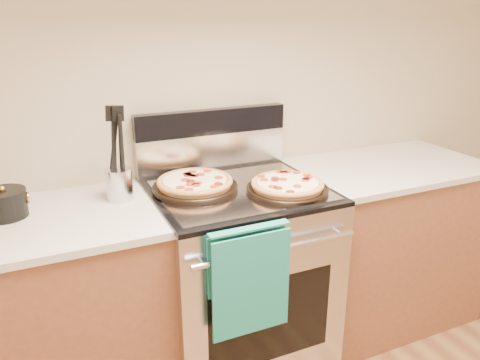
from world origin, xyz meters
name	(u,v)px	position (x,y,z in m)	size (l,w,h in m)	color
wall_back	(208,81)	(0.00, 2.00, 1.35)	(4.00, 4.00, 0.00)	tan
range_body	(238,281)	(0.00, 1.65, 0.45)	(0.76, 0.68, 0.90)	#B7B7BC
oven_window	(271,320)	(0.00, 1.31, 0.45)	(0.56, 0.01, 0.40)	black
cooktop	(238,191)	(0.00, 1.65, 0.91)	(0.76, 0.68, 0.02)	black
backsplash_lower	(212,151)	(0.00, 1.96, 1.01)	(0.76, 0.06, 0.18)	silver
backsplash_upper	(212,122)	(0.00, 1.96, 1.16)	(0.76, 0.06, 0.12)	black
oven_handle	(278,249)	(0.00, 1.27, 0.80)	(0.03, 0.03, 0.70)	silver
dish_towel	(249,279)	(-0.12, 1.27, 0.70)	(0.32, 0.05, 0.42)	#187078
foil_sheet	(241,190)	(0.00, 1.62, 0.92)	(0.70, 0.55, 0.01)	gray
cabinet_left	(40,326)	(-0.88, 1.68, 0.44)	(1.00, 0.62, 0.88)	brown
countertop_left	(23,226)	(-0.88, 1.68, 0.90)	(1.02, 0.64, 0.03)	#BAB4A7
cabinet_right	(380,245)	(0.88, 1.68, 0.44)	(1.00, 0.62, 0.88)	brown
countertop_right	(389,167)	(0.88, 1.68, 0.90)	(1.02, 0.64, 0.03)	#BAB4A7
pepperoni_pizza_back	(195,184)	(-0.18, 1.71, 0.95)	(0.37, 0.37, 0.05)	#A86633
pepperoni_pizza_front	(287,186)	(0.18, 1.52, 0.95)	(0.35, 0.35, 0.05)	#A86633
utensil_crock	(119,184)	(-0.50, 1.76, 0.98)	(0.11, 0.11, 0.14)	silver
saucepan	(5,205)	(-0.93, 1.76, 0.96)	(0.16, 0.16, 0.10)	black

